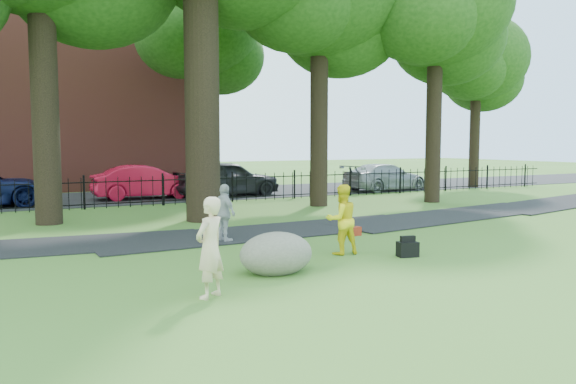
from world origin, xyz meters
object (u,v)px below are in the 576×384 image
woman (210,247)px  red_sedan (146,182)px  boulder (276,251)px  man (342,219)px

woman → red_sedan: woman is taller
boulder → red_sedan: size_ratio=0.32×
woman → red_sedan: bearing=-132.7°
boulder → man: bearing=24.3°
man → boulder: (-2.12, -0.96, -0.36)m
man → red_sedan: 14.66m
man → boulder: man is taller
boulder → red_sedan: 15.63m
woman → red_sedan: 16.90m
man → boulder: size_ratio=1.08×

